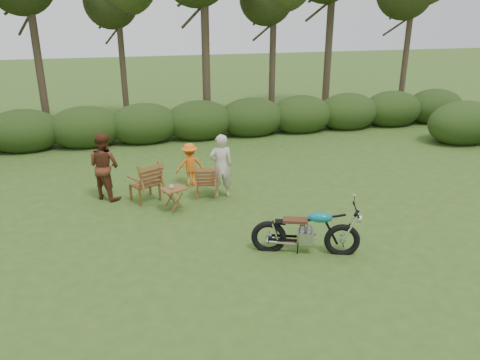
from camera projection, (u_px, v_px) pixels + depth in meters
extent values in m
plane|color=#2F4D19|center=(281.00, 254.00, 9.25)|extent=(80.00, 80.00, 0.00)
cylinder|color=#3C2C20|center=(35.00, 36.00, 16.72)|extent=(0.28, 0.28, 7.20)
cylinder|color=#3C2C20|center=(121.00, 45.00, 18.60)|extent=(0.24, 0.24, 6.30)
cylinder|color=#3C2C20|center=(205.00, 28.00, 17.09)|extent=(0.30, 0.30, 7.65)
cylinder|color=#3C2C20|center=(273.00, 42.00, 19.01)|extent=(0.26, 0.26, 6.48)
cylinder|color=#3C2C20|center=(330.00, 21.00, 20.48)|extent=(0.32, 0.32, 7.92)
cylinder|color=#3C2C20|center=(408.00, 36.00, 19.28)|extent=(0.24, 0.24, 6.84)
ellipsoid|color=#203613|center=(23.00, 132.00, 15.74)|extent=(2.52, 1.68, 1.51)
ellipsoid|color=#203613|center=(86.00, 128.00, 16.22)|extent=(2.52, 1.68, 1.51)
ellipsoid|color=#203613|center=(144.00, 124.00, 16.70)|extent=(2.52, 1.68, 1.51)
ellipsoid|color=#203613|center=(199.00, 121.00, 17.18)|extent=(2.52, 1.68, 1.51)
ellipsoid|color=#203613|center=(251.00, 118.00, 17.66)|extent=(2.52, 1.68, 1.51)
ellipsoid|color=#203613|center=(301.00, 115.00, 18.14)|extent=(2.52, 1.68, 1.51)
ellipsoid|color=#203613|center=(348.00, 112.00, 18.63)|extent=(2.52, 1.68, 1.51)
ellipsoid|color=#203613|center=(392.00, 109.00, 19.11)|extent=(2.52, 1.68, 1.51)
ellipsoid|color=#203613|center=(434.00, 107.00, 19.59)|extent=(2.52, 1.68, 1.51)
ellipsoid|color=#203613|center=(464.00, 124.00, 16.62)|extent=(2.70, 1.80, 1.62)
imported|color=beige|center=(172.00, 187.00, 10.99)|extent=(0.13, 0.13, 0.09)
imported|color=beige|center=(221.00, 196.00, 12.03)|extent=(0.61, 0.41, 1.65)
imported|color=#582C19|center=(108.00, 198.00, 11.95)|extent=(1.05, 1.04, 1.71)
imported|color=orange|center=(191.00, 185.00, 12.81)|extent=(0.80, 0.52, 1.18)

